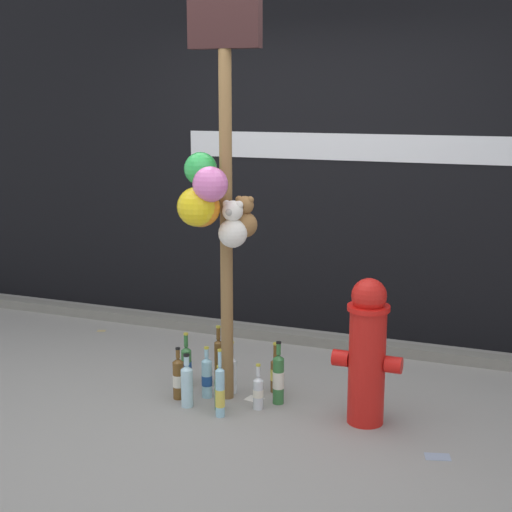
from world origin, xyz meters
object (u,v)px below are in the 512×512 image
Objects in this scene: bottle_6 at (275,373)px; bottle_9 at (258,392)px; fire_hydrant at (367,351)px; bottle_5 at (207,377)px; bottle_3 at (232,373)px; bottle_2 at (187,384)px; bottle_10 at (219,392)px; bottle_0 at (219,359)px; bottle_7 at (186,365)px; memorial_post at (215,176)px; bottle_1 at (178,378)px; bottle_4 at (278,378)px; bottle_8 at (220,392)px.

bottle_6 is 0.30m from bottle_9.
fire_hydrant reaches higher than bottle_9.
fire_hydrant is 1.08m from bottle_5.
bottle_9 is at bearing -35.69° from bottle_3.
bottle_3 is (-0.91, 0.13, -0.31)m from fire_hydrant.
fire_hydrant is at bearing -20.22° from bottle_6.
bottle_2 is 1.20× the size of bottle_10.
fire_hydrant is at bearing -7.93° from bottle_3.
bottle_7 is at bearing -149.07° from bottle_0.
memorial_post reaches higher than bottle_6.
bottle_1 reaches higher than bottle_9.
fire_hydrant is 1.24m from bottle_1.
bottle_5 is at bearing -171.06° from bottle_4.
bottle_8 is at bearing -13.60° from bottle_2.
bottle_9 is at bearing -175.40° from fire_hydrant.
bottle_0 is 0.52m from bottle_4.
bottle_8 reaches higher than bottle_10.
bottle_1 is (-0.13, -0.33, -0.03)m from bottle_0.
bottle_5 is (-1.04, 0.00, -0.31)m from fire_hydrant.
bottle_0 is 0.43m from bottle_2.
bottle_5 is 0.38m from bottle_9.
bottle_4 is (0.49, -0.17, -0.00)m from bottle_0.
bottle_8 is 1.49× the size of bottle_10.
bottle_9 is (0.59, -0.19, -0.03)m from bottle_7.
bottle_8 is (0.11, -0.20, -1.28)m from memorial_post.
bottle_0 is at bearing 143.39° from bottle_9.
bottle_4 is 1.21× the size of bottle_6.
bottle_4 is 0.16m from bottle_9.
bottle_7 is 0.86× the size of bottle_8.
bottle_8 is 0.26m from bottle_9.
bottle_0 is 1.10× the size of bottle_7.
bottle_2 reaches higher than bottle_5.
bottle_7 is (-0.16, 0.31, -0.00)m from bottle_2.
bottle_7 is 1.25× the size of bottle_9.
fire_hydrant is at bearing -12.96° from bottle_0.
bottle_5 is at bearing 135.72° from bottle_10.
bottle_4 is 1.21× the size of bottle_5.
bottle_7 is at bearing 162.36° from bottle_9.
bottle_9 is at bearing -8.11° from bottle_5.
bottle_3 is at bearing -1.05° from bottle_7.
bottle_5 is at bearing -147.65° from bottle_6.
bottle_4 is at bearing 50.24° from bottle_8.
fire_hydrant is 2.16× the size of bottle_4.
memorial_post reaches higher than bottle_3.
bottle_0 is at bearing 179.54° from bottle_6.
bottle_4 is 0.47m from bottle_5.
memorial_post is 7.40× the size of bottle_1.
bottle_7 is (-0.05, 0.22, 0.01)m from bottle_1.
bottle_2 is 1.01× the size of bottle_5.
bottle_1 is 0.18m from bottle_5.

